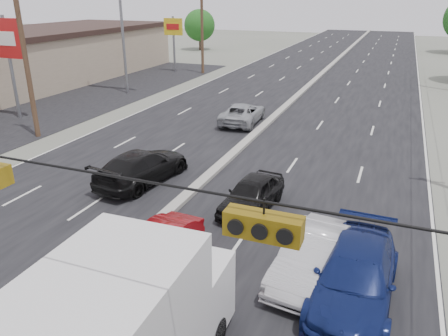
{
  "coord_description": "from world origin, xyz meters",
  "views": [
    {
      "loc": [
        7.88,
        -4.88,
        8.29
      ],
      "look_at": [
        2.26,
        9.26,
        2.2
      ],
      "focal_mm": 35.0,
      "sensor_mm": 36.0,
      "label": 1
    }
  ],
  "objects_px": {
    "pole_sign_far": "(173,31)",
    "tree_left_far": "(200,25)",
    "pole_sign_mid": "(7,44)",
    "queue_car_b": "(312,256)",
    "queue_car_a": "(252,195)",
    "utility_pole_left_c": "(202,26)",
    "red_sedan": "(159,247)",
    "oncoming_far": "(243,114)",
    "queue_car_d": "(355,277)",
    "oncoming_near": "(142,167)",
    "utility_pole_left_b": "(25,53)"
  },
  "relations": [
    {
      "from": "pole_sign_far",
      "to": "tree_left_far",
      "type": "height_order",
      "value": "tree_left_far"
    },
    {
      "from": "pole_sign_mid",
      "to": "queue_car_b",
      "type": "xyz_separation_m",
      "value": [
        23.15,
        -11.18,
        -4.38
      ]
    },
    {
      "from": "queue_car_a",
      "to": "pole_sign_far",
      "type": "bearing_deg",
      "value": 128.93
    },
    {
      "from": "utility_pole_left_c",
      "to": "red_sedan",
      "type": "height_order",
      "value": "utility_pole_left_c"
    },
    {
      "from": "red_sedan",
      "to": "oncoming_far",
      "type": "xyz_separation_m",
      "value": [
        -3.05,
        16.87,
        0.05
      ]
    },
    {
      "from": "pole_sign_mid",
      "to": "tree_left_far",
      "type": "xyz_separation_m",
      "value": [
        -5.0,
        42.0,
        -1.4
      ]
    },
    {
      "from": "tree_left_far",
      "to": "queue_car_d",
      "type": "height_order",
      "value": "tree_left_far"
    },
    {
      "from": "queue_car_b",
      "to": "utility_pole_left_c",
      "type": "bearing_deg",
      "value": 126.44
    },
    {
      "from": "utility_pole_left_c",
      "to": "red_sedan",
      "type": "xyz_separation_m",
      "value": [
        13.9,
        -34.32,
        -4.47
      ]
    },
    {
      "from": "queue_car_a",
      "to": "queue_car_d",
      "type": "distance_m",
      "value": 6.26
    },
    {
      "from": "utility_pole_left_c",
      "to": "queue_car_b",
      "type": "xyz_separation_m",
      "value": [
        18.65,
        -33.18,
        -4.37
      ]
    },
    {
      "from": "tree_left_far",
      "to": "queue_car_a",
      "type": "bearing_deg",
      "value": -63.22
    },
    {
      "from": "oncoming_near",
      "to": "red_sedan",
      "type": "bearing_deg",
      "value": 133.61
    },
    {
      "from": "oncoming_near",
      "to": "queue_car_b",
      "type": "bearing_deg",
      "value": 160.78
    },
    {
      "from": "queue_car_b",
      "to": "oncoming_near",
      "type": "xyz_separation_m",
      "value": [
        -8.81,
        4.5,
        0.04
      ]
    },
    {
      "from": "utility_pole_left_c",
      "to": "oncoming_far",
      "type": "distance_m",
      "value": 21.02
    },
    {
      "from": "pole_sign_mid",
      "to": "utility_pole_left_b",
      "type": "bearing_deg",
      "value": -33.69
    },
    {
      "from": "pole_sign_mid",
      "to": "oncoming_near",
      "type": "bearing_deg",
      "value": -25.01
    },
    {
      "from": "pole_sign_far",
      "to": "queue_car_d",
      "type": "xyz_separation_m",
      "value": [
        23.52,
        -33.85,
        -3.63
      ]
    },
    {
      "from": "oncoming_near",
      "to": "oncoming_far",
      "type": "height_order",
      "value": "oncoming_near"
    },
    {
      "from": "utility_pole_left_b",
      "to": "queue_car_d",
      "type": "height_order",
      "value": "utility_pole_left_b"
    },
    {
      "from": "utility_pole_left_c",
      "to": "queue_car_b",
      "type": "height_order",
      "value": "utility_pole_left_c"
    },
    {
      "from": "pole_sign_mid",
      "to": "queue_car_b",
      "type": "height_order",
      "value": "pole_sign_mid"
    },
    {
      "from": "oncoming_far",
      "to": "pole_sign_far",
      "type": "bearing_deg",
      "value": -53.75
    },
    {
      "from": "pole_sign_far",
      "to": "queue_car_b",
      "type": "distance_m",
      "value": 40.07
    },
    {
      "from": "pole_sign_mid",
      "to": "queue_car_d",
      "type": "xyz_separation_m",
      "value": [
        24.52,
        -11.85,
        -4.33
      ]
    },
    {
      "from": "pole_sign_far",
      "to": "pole_sign_mid",
      "type": "bearing_deg",
      "value": -92.6
    },
    {
      "from": "red_sedan",
      "to": "queue_car_a",
      "type": "height_order",
      "value": "queue_car_a"
    },
    {
      "from": "pole_sign_far",
      "to": "red_sedan",
      "type": "distance_m",
      "value": 38.66
    },
    {
      "from": "utility_pole_left_c",
      "to": "oncoming_far",
      "type": "height_order",
      "value": "utility_pole_left_c"
    },
    {
      "from": "utility_pole_left_b",
      "to": "oncoming_far",
      "type": "bearing_deg",
      "value": 34.84
    },
    {
      "from": "tree_left_far",
      "to": "utility_pole_left_b",
      "type": "bearing_deg",
      "value": -78.08
    },
    {
      "from": "pole_sign_far",
      "to": "queue_car_d",
      "type": "relative_size",
      "value": 1.11
    },
    {
      "from": "pole_sign_far",
      "to": "queue_car_b",
      "type": "height_order",
      "value": "pole_sign_far"
    },
    {
      "from": "oncoming_far",
      "to": "red_sedan",
      "type": "bearing_deg",
      "value": 97.08
    },
    {
      "from": "utility_pole_left_c",
      "to": "tree_left_far",
      "type": "bearing_deg",
      "value": 115.41
    },
    {
      "from": "tree_left_far",
      "to": "oncoming_near",
      "type": "bearing_deg",
      "value": -68.34
    },
    {
      "from": "utility_pole_left_c",
      "to": "oncoming_near",
      "type": "height_order",
      "value": "utility_pole_left_c"
    },
    {
      "from": "utility_pole_left_b",
      "to": "queue_car_b",
      "type": "distance_m",
      "value": 20.83
    },
    {
      "from": "oncoming_far",
      "to": "tree_left_far",
      "type": "bearing_deg",
      "value": -64.66
    },
    {
      "from": "pole_sign_mid",
      "to": "tree_left_far",
      "type": "distance_m",
      "value": 42.32
    },
    {
      "from": "pole_sign_far",
      "to": "oncoming_far",
      "type": "distance_m",
      "value": 22.9
    },
    {
      "from": "queue_car_a",
      "to": "oncoming_far",
      "type": "distance_m",
      "value": 12.94
    },
    {
      "from": "queue_car_b",
      "to": "red_sedan",
      "type": "bearing_deg",
      "value": -159.43
    },
    {
      "from": "utility_pole_left_b",
      "to": "queue_car_d",
      "type": "xyz_separation_m",
      "value": [
        20.02,
        -8.85,
        -4.32
      ]
    },
    {
      "from": "utility_pole_left_b",
      "to": "utility_pole_left_c",
      "type": "relative_size",
      "value": 1.0
    },
    {
      "from": "utility_pole_left_b",
      "to": "pole_sign_far",
      "type": "xyz_separation_m",
      "value": [
        -3.5,
        25.0,
        -0.7
      ]
    },
    {
      "from": "queue_car_a",
      "to": "oncoming_near",
      "type": "xyz_separation_m",
      "value": [
        -5.66,
        0.84,
        0.08
      ]
    },
    {
      "from": "tree_left_far",
      "to": "queue_car_a",
      "type": "relative_size",
      "value": 1.51
    },
    {
      "from": "red_sedan",
      "to": "oncoming_near",
      "type": "distance_m",
      "value": 6.95
    }
  ]
}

